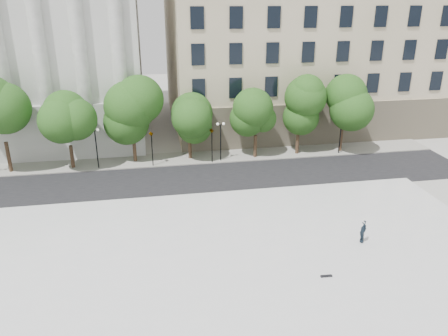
{
  "coord_description": "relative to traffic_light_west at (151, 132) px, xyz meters",
  "views": [
    {
      "loc": [
        -1.49,
        -20.14,
        16.3
      ],
      "look_at": [
        3.9,
        10.0,
        4.25
      ],
      "focal_mm": 35.0,
      "sensor_mm": 36.0,
      "label": 1
    }
  ],
  "objects": [
    {
      "name": "ground",
      "position": [
        1.31,
        -22.3,
        -3.73
      ],
      "size": [
        160.0,
        160.0,
        0.0
      ],
      "primitive_type": "plane",
      "color": "#B4B2AA",
      "rests_on": "ground"
    },
    {
      "name": "plaza",
      "position": [
        1.31,
        -19.3,
        -3.5
      ],
      "size": [
        44.0,
        22.0,
        0.45
      ],
      "primitive_type": "cube",
      "color": "silver",
      "rests_on": "ground"
    },
    {
      "name": "street",
      "position": [
        1.31,
        -4.3,
        -3.72
      ],
      "size": [
        60.0,
        8.0,
        0.02
      ],
      "primitive_type": "cube",
      "color": "black",
      "rests_on": "ground"
    },
    {
      "name": "far_sidewalk",
      "position": [
        1.31,
        1.7,
        -3.67
      ],
      "size": [
        60.0,
        4.0,
        0.12
      ],
      "primitive_type": "cube",
      "color": "#99968D",
      "rests_on": "ground"
    },
    {
      "name": "building_west",
      "position": [
        -15.69,
        16.27,
        9.16
      ],
      "size": [
        31.5,
        27.65,
        25.6
      ],
      "color": "silver",
      "rests_on": "ground"
    },
    {
      "name": "building_east",
      "position": [
        21.31,
        16.61,
        7.41
      ],
      "size": [
        36.0,
        26.15,
        23.0
      ],
      "color": "beige",
      "rests_on": "ground"
    },
    {
      "name": "traffic_light_west",
      "position": [
        0.0,
        0.0,
        0.0
      ],
      "size": [
        0.84,
        1.85,
        4.23
      ],
      "color": "black",
      "rests_on": "ground"
    },
    {
      "name": "traffic_light_east",
      "position": [
        6.14,
        0.0,
        0.03
      ],
      "size": [
        0.69,
        1.92,
        4.26
      ],
      "color": "black",
      "rests_on": "ground"
    },
    {
      "name": "person_lying",
      "position": [
        13.78,
        -18.33,
        -3.06
      ],
      "size": [
        1.47,
        1.65,
        0.44
      ],
      "primitive_type": "imported",
      "rotation": [
        -1.54,
        0.0,
        0.66
      ],
      "color": "black",
      "rests_on": "plaza"
    },
    {
      "name": "skateboard",
      "position": [
        9.86,
        -21.64,
        -3.24
      ],
      "size": [
        0.73,
        0.22,
        0.07
      ],
      "primitive_type": "cube",
      "rotation": [
        0.0,
        0.0,
        -0.05
      ],
      "color": "black",
      "rests_on": "plaza"
    },
    {
      "name": "street_trees",
      "position": [
        0.52,
        1.18,
        1.47
      ],
      "size": [
        45.47,
        5.39,
        8.15
      ],
      "color": "#382619",
      "rests_on": "ground"
    },
    {
      "name": "lamp_posts",
      "position": [
        1.56,
        0.3,
        -0.82
      ],
      "size": [
        37.86,
        0.28,
        4.28
      ],
      "color": "black",
      "rests_on": "ground"
    }
  ]
}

